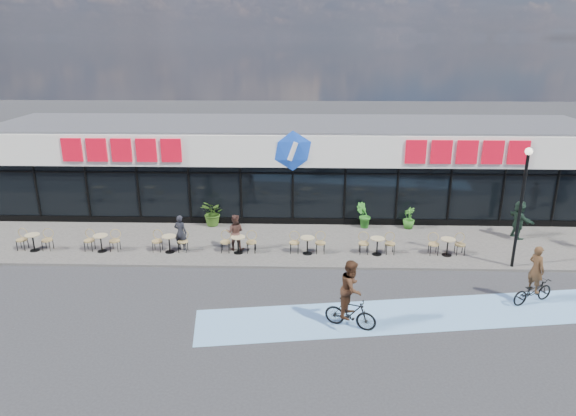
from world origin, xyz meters
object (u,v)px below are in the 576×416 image
at_px(potted_plant_mid, 363,215).
at_px(pedestrian_b, 519,219).
at_px(lamp_post, 522,197).
at_px(potted_plant_right, 409,218).
at_px(cyclist_b, 534,284).
at_px(cyclist_a, 351,299).
at_px(patron_left, 181,233).
at_px(patron_right, 235,232).
at_px(bistro_set_0, 34,240).
at_px(potted_plant_left, 213,213).

xyz_separation_m(potted_plant_mid, pedestrian_b, (6.86, -1.14, 0.26)).
distance_m(lamp_post, potted_plant_right, 5.87).
bearing_deg(cyclist_b, cyclist_a, -164.43).
relative_size(patron_left, patron_right, 0.99).
relative_size(lamp_post, bistro_set_0, 3.12).
xyz_separation_m(pedestrian_b, cyclist_b, (-1.80, -5.94, -0.27)).
relative_size(pedestrian_b, cyclist_a, 0.76).
height_order(potted_plant_right, pedestrian_b, pedestrian_b).
height_order(potted_plant_left, pedestrian_b, pedestrian_b).
distance_m(potted_plant_right, pedestrian_b, 4.84).
height_order(potted_plant_mid, pedestrian_b, pedestrian_b).
bearing_deg(potted_plant_left, lamp_post, -18.85).
relative_size(lamp_post, pedestrian_b, 2.74).
xyz_separation_m(potted_plant_left, cyclist_a, (5.84, -8.93, 0.29)).
relative_size(patron_right, cyclist_a, 0.68).
relative_size(pedestrian_b, cyclist_b, 0.83).
relative_size(potted_plant_right, patron_left, 0.66).
height_order(potted_plant_left, cyclist_a, cyclist_a).
relative_size(bistro_set_0, pedestrian_b, 0.88).
height_order(potted_plant_left, cyclist_b, cyclist_b).
height_order(bistro_set_0, cyclist_b, cyclist_b).
bearing_deg(patron_right, pedestrian_b, -167.90).
xyz_separation_m(patron_left, cyclist_b, (13.19, -4.13, -0.17)).
xyz_separation_m(potted_plant_left, potted_plant_mid, (7.23, -0.05, -0.02)).
xyz_separation_m(bistro_set_0, pedestrian_b, (21.26, 2.03, 0.42)).
xyz_separation_m(patron_left, patron_right, (2.32, 0.08, 0.01)).
bearing_deg(potted_plant_mid, cyclist_a, -98.89).
bearing_deg(potted_plant_right, patron_right, -160.44).
relative_size(potted_plant_right, pedestrian_b, 0.59).
bearing_deg(bistro_set_0, potted_plant_mid, 12.41).
distance_m(lamp_post, patron_left, 13.81).
height_order(bistro_set_0, cyclist_a, cyclist_a).
bearing_deg(patron_right, bistro_set_0, 6.29).
bearing_deg(potted_plant_mid, bistro_set_0, -167.59).
xyz_separation_m(cyclist_a, cyclist_b, (6.45, 1.80, -0.32)).
bearing_deg(cyclist_b, lamp_post, 81.93).
bearing_deg(lamp_post, pedestrian_b, 66.01).
bearing_deg(cyclist_b, potted_plant_mid, 125.57).
xyz_separation_m(potted_plant_right, patron_right, (-7.96, -2.83, 0.27)).
distance_m(lamp_post, patron_right, 11.54).
bearing_deg(cyclist_b, bistro_set_0, 168.63).
relative_size(potted_plant_mid, potted_plant_right, 1.19).
relative_size(potted_plant_left, potted_plant_right, 1.23).
distance_m(bistro_set_0, pedestrian_b, 21.36).
relative_size(bistro_set_0, cyclist_b, 0.73).
distance_m(cyclist_a, cyclist_b, 6.71).
bearing_deg(patron_left, lamp_post, -170.84).
distance_m(pedestrian_b, cyclist_a, 11.31).
xyz_separation_m(bistro_set_0, potted_plant_mid, (14.40, 3.17, 0.16)).
bearing_deg(potted_plant_left, patron_right, -63.89).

